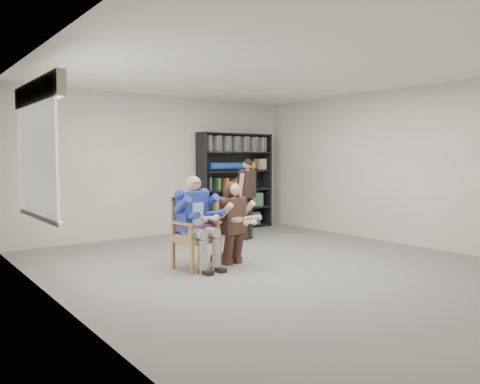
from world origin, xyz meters
TOP-DOWN VIEW (x-y plane):
  - room_shell at (0.00, 0.00)m, footprint 6.00×7.00m
  - floor at (0.00, 0.00)m, footprint 6.00×7.00m
  - window_left at (-2.95, 1.00)m, footprint 0.16×2.00m
  - armchair at (-0.99, 0.59)m, footprint 0.64×0.62m
  - seated_man at (-0.99, 0.59)m, footprint 0.64×0.84m
  - kneeling_woman at (-0.41, 0.47)m, footprint 0.58×0.86m
  - bookshelf at (1.70, 3.28)m, footprint 1.80×0.38m
  - standing_man at (1.05, 2.02)m, footprint 0.54×0.42m

SIDE VIEW (x-z plane):
  - floor at x=0.00m, z-range -0.01..0.01m
  - armchair at x=-0.99m, z-range 0.00..1.02m
  - kneeling_woman at x=-0.41m, z-range 0.00..1.21m
  - seated_man at x=-0.99m, z-range 0.00..1.32m
  - standing_man at x=1.05m, z-range 0.00..1.55m
  - bookshelf at x=1.70m, z-range 0.00..2.10m
  - room_shell at x=0.00m, z-range 0.00..2.80m
  - window_left at x=-2.95m, z-range 0.76..2.50m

